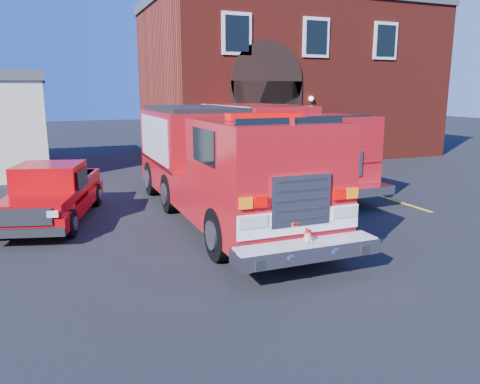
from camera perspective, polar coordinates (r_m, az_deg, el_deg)
name	(u,v)px	position (r m, az deg, el deg)	size (l,w,h in m)	color
ground	(222,232)	(12.07, -2.16, -4.92)	(100.00, 100.00, 0.00)	black
parking_stripe_near	(398,202)	(16.19, 18.68, -1.11)	(0.12, 3.00, 0.01)	yellow
parking_stripe_mid	(345,185)	(18.49, 12.65, 0.85)	(0.12, 3.00, 0.01)	yellow
parking_stripe_far	(305,173)	(20.98, 7.99, 2.35)	(0.12, 3.00, 0.01)	yellow
fire_station	(284,79)	(28.00, 5.43, 13.59)	(15.20, 10.20, 8.45)	maroon
fire_engine	(218,162)	(13.21, -2.65, 3.69)	(2.94, 10.05, 3.09)	black
pickup_truck	(54,194)	(13.93, -21.74, -0.18)	(3.11, 5.31, 1.64)	black
secondary_truck	(273,142)	(17.95, 4.03, 6.06)	(3.41, 9.42, 3.01)	black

